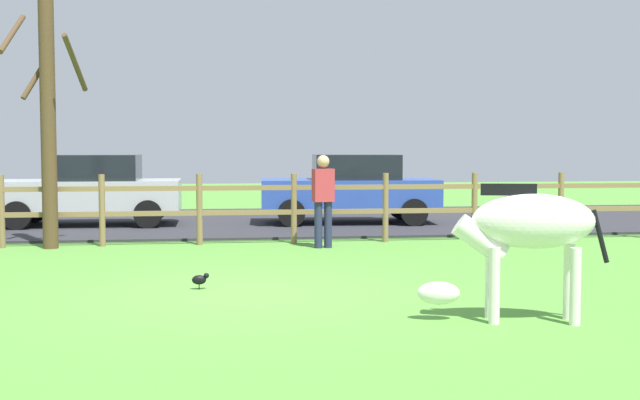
% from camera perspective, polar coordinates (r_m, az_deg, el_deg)
% --- Properties ---
extents(ground_plane, '(60.00, 60.00, 0.00)m').
position_cam_1_polar(ground_plane, '(10.07, -5.23, -6.48)').
color(ground_plane, '#549338').
extents(parking_asphalt, '(28.00, 7.40, 0.05)m').
position_cam_1_polar(parking_asphalt, '(19.29, -6.37, -1.52)').
color(parking_asphalt, '#2D2D33').
rests_on(parking_asphalt, ground_plane).
extents(paddock_fence, '(20.85, 0.11, 1.30)m').
position_cam_1_polar(paddock_fence, '(14.94, -8.45, -0.34)').
color(paddock_fence, olive).
rests_on(paddock_fence, ground_plane).
extents(bare_tree, '(1.32, 1.29, 4.35)m').
position_cam_1_polar(bare_tree, '(15.00, -18.56, 5.46)').
color(bare_tree, '#513A23').
rests_on(bare_tree, ground_plane).
extents(zebra, '(1.92, 0.72, 1.41)m').
position_cam_1_polar(zebra, '(8.52, 14.14, -2.15)').
color(zebra, white).
rests_on(zebra, ground_plane).
extents(crow_on_grass, '(0.21, 0.10, 0.20)m').
position_cam_1_polar(crow_on_grass, '(10.34, -8.41, -5.52)').
color(crow_on_grass, black).
rests_on(crow_on_grass, ground_plane).
extents(parked_car_silver, '(4.01, 1.90, 1.56)m').
position_cam_1_polar(parked_car_silver, '(18.73, -15.79, 0.72)').
color(parked_car_silver, '#B7BABF').
rests_on(parked_car_silver, parking_asphalt).
extents(parked_car_blue, '(4.10, 2.08, 1.56)m').
position_cam_1_polar(parked_car_blue, '(18.59, 2.17, 0.84)').
color(parked_car_blue, '#2D4CAD').
rests_on(parked_car_blue, parking_asphalt).
extents(visitor_near_fence, '(0.39, 0.28, 1.64)m').
position_cam_1_polar(visitor_near_fence, '(14.33, 0.22, 0.23)').
color(visitor_near_fence, '#232847').
rests_on(visitor_near_fence, ground_plane).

